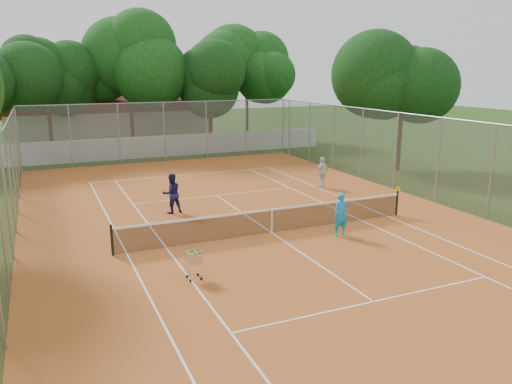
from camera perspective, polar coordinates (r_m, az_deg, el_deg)
name	(u,v)px	position (r m, az deg, el deg)	size (l,w,h in m)	color
ground	(272,233)	(19.22, 1.80, -4.74)	(120.00, 120.00, 0.00)	#1C380F
court_pad	(272,233)	(19.22, 1.80, -4.72)	(18.00, 34.00, 0.02)	#B35C22
court_lines	(272,233)	(19.21, 1.80, -4.68)	(10.98, 23.78, 0.01)	white
tennis_net	(272,221)	(19.07, 1.81, -3.29)	(11.88, 0.10, 0.98)	black
perimeter_fence	(272,183)	(18.68, 1.85, 1.08)	(18.00, 34.00, 4.00)	slate
boundary_wall	(158,146)	(36.70, -11.09, 5.14)	(26.00, 0.30, 1.50)	white
clubhouse	(109,116)	(45.98, -16.45, 8.36)	(16.40, 9.00, 4.40)	beige
tropical_trees	(147,85)	(39.25, -12.38, 11.86)	(29.00, 19.00, 10.00)	black
player_near	(341,215)	(18.92, 9.72, -2.57)	(0.60, 0.39, 1.65)	#178EC9
player_far_left	(172,193)	(21.93, -9.62, -0.17)	(0.85, 0.66, 1.74)	#191747
player_far_right	(322,172)	(26.56, 7.59, 2.24)	(0.97, 0.40, 1.65)	silver
ball_hopper	(194,264)	(15.07, -7.13, -8.22)	(0.45, 0.45, 0.94)	silver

